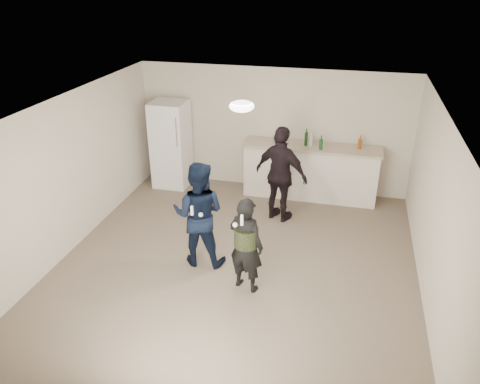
% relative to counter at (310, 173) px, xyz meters
% --- Properties ---
extents(floor, '(6.00, 6.00, 0.00)m').
position_rel_counter_xyz_m(floor, '(-0.84, -2.67, -0.53)').
color(floor, '#6B5B4C').
rests_on(floor, ground).
extents(ceiling, '(6.00, 6.00, 0.00)m').
position_rel_counter_xyz_m(ceiling, '(-0.84, -2.67, 1.98)').
color(ceiling, silver).
rests_on(ceiling, wall_back).
extents(wall_back, '(6.00, 0.00, 6.00)m').
position_rel_counter_xyz_m(wall_back, '(-0.84, 0.33, 0.72)').
color(wall_back, beige).
rests_on(wall_back, floor).
extents(wall_front, '(6.00, 0.00, 6.00)m').
position_rel_counter_xyz_m(wall_front, '(-0.84, -5.67, 0.72)').
color(wall_front, beige).
rests_on(wall_front, floor).
extents(wall_left, '(0.00, 6.00, 6.00)m').
position_rel_counter_xyz_m(wall_left, '(-3.59, -2.67, 0.72)').
color(wall_left, beige).
rests_on(wall_left, floor).
extents(wall_right, '(0.00, 6.00, 6.00)m').
position_rel_counter_xyz_m(wall_right, '(1.91, -2.67, 0.72)').
color(wall_right, beige).
rests_on(wall_right, floor).
extents(counter, '(2.60, 0.56, 1.05)m').
position_rel_counter_xyz_m(counter, '(0.00, 0.00, 0.00)').
color(counter, white).
rests_on(counter, floor).
extents(counter_top, '(2.68, 0.64, 0.04)m').
position_rel_counter_xyz_m(counter_top, '(0.00, 0.00, 0.55)').
color(counter_top, '#BFAE94').
rests_on(counter_top, counter).
extents(fridge, '(0.70, 0.70, 1.80)m').
position_rel_counter_xyz_m(fridge, '(-2.91, -0.07, 0.38)').
color(fridge, white).
rests_on(fridge, floor).
extents(fridge_handle, '(0.02, 0.02, 0.60)m').
position_rel_counter_xyz_m(fridge_handle, '(-2.63, -0.44, 0.78)').
color(fridge_handle, silver).
rests_on(fridge_handle, fridge).
extents(ceiling_dome, '(0.36, 0.36, 0.16)m').
position_rel_counter_xyz_m(ceiling_dome, '(-0.84, -2.37, 1.93)').
color(ceiling_dome, white).
rests_on(ceiling_dome, ceiling).
extents(shaker, '(0.08, 0.08, 0.17)m').
position_rel_counter_xyz_m(shaker, '(-0.73, -0.07, 0.65)').
color(shaker, silver).
rests_on(shaker, counter_top).
extents(man, '(0.86, 0.69, 1.68)m').
position_rel_counter_xyz_m(man, '(-1.41, -2.75, 0.32)').
color(man, '#0E1D3A').
rests_on(man, floor).
extents(woman, '(0.61, 0.49, 1.44)m').
position_rel_counter_xyz_m(woman, '(-0.56, -3.24, 0.20)').
color(woman, black).
rests_on(woman, floor).
extents(camo_shorts, '(0.34, 0.34, 0.28)m').
position_rel_counter_xyz_m(camo_shorts, '(-0.56, -3.24, 0.32)').
color(camo_shorts, '#2C3D1B').
rests_on(camo_shorts, woman).
extents(spectator, '(1.13, 0.80, 1.77)m').
position_rel_counter_xyz_m(spectator, '(-0.43, -1.07, 0.36)').
color(spectator, black).
rests_on(spectator, floor).
extents(remote_man, '(0.04, 0.04, 0.15)m').
position_rel_counter_xyz_m(remote_man, '(-1.41, -3.03, 0.53)').
color(remote_man, white).
rests_on(remote_man, man).
extents(nunchuk_man, '(0.07, 0.07, 0.07)m').
position_rel_counter_xyz_m(nunchuk_man, '(-1.29, -3.00, 0.45)').
color(nunchuk_man, silver).
rests_on(nunchuk_man, man).
extents(remote_woman, '(0.04, 0.04, 0.15)m').
position_rel_counter_xyz_m(remote_woman, '(-0.56, -3.49, 0.72)').
color(remote_woman, silver).
rests_on(remote_woman, woman).
extents(nunchuk_woman, '(0.07, 0.07, 0.07)m').
position_rel_counter_xyz_m(nunchuk_woman, '(-0.66, -3.46, 0.62)').
color(nunchuk_woman, white).
rests_on(nunchuk_woman, woman).
extents(bottle_cluster, '(1.09, 0.29, 0.26)m').
position_rel_counter_xyz_m(bottle_cluster, '(0.26, -0.02, 0.67)').
color(bottle_cluster, '#113D11').
rests_on(bottle_cluster, counter_top).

